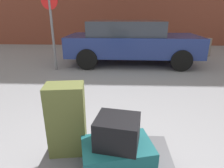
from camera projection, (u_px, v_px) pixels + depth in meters
suitcase_teal_center at (117, 156)px, 1.73m from camera, size 0.69×0.52×0.25m
suitcase_olive_stacked_top at (67, 120)px, 1.87m from camera, size 0.38×0.28×0.72m
duffel_bag_black_topmost_pile at (117, 131)px, 1.64m from camera, size 0.41×0.37×0.26m
parked_car at (131, 41)px, 6.51m from camera, size 4.33×1.98×1.42m
bollard_kerb_near at (173, 47)px, 7.83m from camera, size 0.22×0.22×0.71m
bollard_kerb_mid at (208, 47)px, 7.78m from camera, size 0.22×0.22×0.71m
no_parking_sign at (52, 23)px, 5.56m from camera, size 0.50×0.10×2.24m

